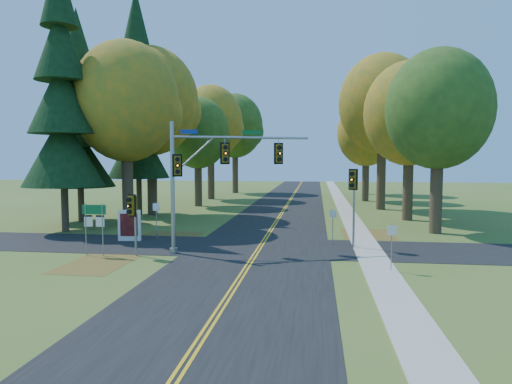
# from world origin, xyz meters

# --- Properties ---
(ground) EXTENTS (160.00, 160.00, 0.00)m
(ground) POSITION_xyz_m (0.00, 0.00, 0.00)
(ground) COLOR #3C5E21
(ground) RESTS_ON ground
(road_main) EXTENTS (8.00, 160.00, 0.02)m
(road_main) POSITION_xyz_m (0.00, 0.00, 0.01)
(road_main) COLOR black
(road_main) RESTS_ON ground
(road_cross) EXTENTS (60.00, 6.00, 0.02)m
(road_cross) POSITION_xyz_m (0.00, 2.00, 0.01)
(road_cross) COLOR black
(road_cross) RESTS_ON ground
(centerline_left) EXTENTS (0.10, 160.00, 0.01)m
(centerline_left) POSITION_xyz_m (-0.10, 0.00, 0.03)
(centerline_left) COLOR gold
(centerline_left) RESTS_ON road_main
(centerline_right) EXTENTS (0.10, 160.00, 0.01)m
(centerline_right) POSITION_xyz_m (0.10, 0.00, 0.03)
(centerline_right) COLOR gold
(centerline_right) RESTS_ON road_main
(sidewalk_east) EXTENTS (1.60, 160.00, 0.06)m
(sidewalk_east) POSITION_xyz_m (6.20, 0.00, 0.03)
(sidewalk_east) COLOR #9E998E
(sidewalk_east) RESTS_ON ground
(leaf_patch_w_near) EXTENTS (4.00, 6.00, 0.00)m
(leaf_patch_w_near) POSITION_xyz_m (-6.50, 4.00, 0.01)
(leaf_patch_w_near) COLOR brown
(leaf_patch_w_near) RESTS_ON ground
(leaf_patch_e) EXTENTS (3.50, 8.00, 0.00)m
(leaf_patch_e) POSITION_xyz_m (6.80, 6.00, 0.01)
(leaf_patch_e) COLOR brown
(leaf_patch_e) RESTS_ON ground
(leaf_patch_w_far) EXTENTS (3.00, 5.00, 0.00)m
(leaf_patch_w_far) POSITION_xyz_m (-7.50, -3.00, 0.01)
(leaf_patch_w_far) COLOR brown
(leaf_patch_w_far) RESTS_ON ground
(tree_w_a) EXTENTS (8.00, 8.00, 14.15)m
(tree_w_a) POSITION_xyz_m (-11.13, 9.38, 9.49)
(tree_w_a) COLOR #38281C
(tree_w_a) RESTS_ON ground
(tree_e_a) EXTENTS (7.20, 7.20, 12.73)m
(tree_e_a) POSITION_xyz_m (11.57, 8.77, 8.53)
(tree_e_a) COLOR #38281C
(tree_e_a) RESTS_ON ground
(tree_w_b) EXTENTS (8.60, 8.60, 15.38)m
(tree_w_b) POSITION_xyz_m (-11.72, 16.29, 10.37)
(tree_w_b) COLOR #38281C
(tree_w_b) RESTS_ON ground
(tree_e_b) EXTENTS (7.60, 7.60, 13.33)m
(tree_e_b) POSITION_xyz_m (10.97, 15.58, 8.90)
(tree_e_b) COLOR #38281C
(tree_e_b) RESTS_ON ground
(tree_w_c) EXTENTS (6.80, 6.80, 11.91)m
(tree_w_c) POSITION_xyz_m (-9.54, 24.47, 7.94)
(tree_w_c) COLOR #38281C
(tree_w_c) RESTS_ON ground
(tree_e_c) EXTENTS (8.80, 8.80, 15.79)m
(tree_e_c) POSITION_xyz_m (9.88, 23.69, 10.66)
(tree_e_c) COLOR #38281C
(tree_e_c) RESTS_ON ground
(tree_w_d) EXTENTS (8.20, 8.20, 14.56)m
(tree_w_d) POSITION_xyz_m (-10.13, 33.18, 9.78)
(tree_w_d) COLOR #38281C
(tree_w_d) RESTS_ON ground
(tree_e_d) EXTENTS (7.00, 7.00, 12.32)m
(tree_e_d) POSITION_xyz_m (9.26, 32.87, 8.24)
(tree_e_d) COLOR #38281C
(tree_e_d) RESTS_ON ground
(tree_w_e) EXTENTS (8.40, 8.40, 14.97)m
(tree_w_e) POSITION_xyz_m (-8.92, 44.09, 10.07)
(tree_w_e) COLOR #38281C
(tree_w_e) RESTS_ON ground
(tree_e_e) EXTENTS (7.80, 7.80, 13.74)m
(tree_e_e) POSITION_xyz_m (10.47, 43.58, 9.19)
(tree_e_e) COLOR #38281C
(tree_e_e) RESTS_ON ground
(pine_a) EXTENTS (5.60, 5.60, 19.48)m
(pine_a) POSITION_xyz_m (-14.50, 6.00, 9.18)
(pine_a) COLOR #38281C
(pine_a) RESTS_ON ground
(pine_b) EXTENTS (5.60, 5.60, 17.31)m
(pine_b) POSITION_xyz_m (-16.00, 11.00, 8.16)
(pine_b) COLOR #38281C
(pine_b) RESTS_ON ground
(pine_c) EXTENTS (5.60, 5.60, 20.56)m
(pine_c) POSITION_xyz_m (-13.00, 16.00, 9.69)
(pine_c) COLOR #38281C
(pine_c) RESTS_ON ground
(traffic_mast) EXTENTS (7.48, 3.13, 7.19)m
(traffic_mast) POSITION_xyz_m (-2.65, 0.33, 4.62)
(traffic_mast) COLOR gray
(traffic_mast) RESTS_ON ground
(east_signal_pole) EXTENTS (0.51, 0.61, 4.62)m
(east_signal_pole) POSITION_xyz_m (5.34, 2.32, 3.50)
(east_signal_pole) COLOR gray
(east_signal_pole) RESTS_ON ground
(ped_signal_pole) EXTENTS (0.50, 0.60, 3.33)m
(ped_signal_pole) POSITION_xyz_m (-6.37, -1.36, 2.47)
(ped_signal_pole) COLOR gray
(ped_signal_pole) RESTS_ON ground
(route_sign_cluster) EXTENTS (1.31, 0.11, 2.81)m
(route_sign_cluster) POSITION_xyz_m (-8.50, -1.41, 1.98)
(route_sign_cluster) COLOR gray
(route_sign_cluster) RESTS_ON ground
(info_kiosk) EXTENTS (1.44, 0.36, 1.97)m
(info_kiosk) POSITION_xyz_m (-8.42, 2.99, 0.98)
(info_kiosk) COLOR white
(info_kiosk) RESTS_ON ground
(reg_sign_e_north) EXTENTS (0.41, 0.10, 2.16)m
(reg_sign_e_north) POSITION_xyz_m (4.25, 3.52, 1.48)
(reg_sign_e_north) COLOR gray
(reg_sign_e_north) RESTS_ON ground
(reg_sign_e_south) EXTENTS (0.42, 0.08, 2.21)m
(reg_sign_e_south) POSITION_xyz_m (6.70, -2.87, 1.51)
(reg_sign_e_south) COLOR gray
(reg_sign_e_south) RESTS_ON ground
(reg_sign_w) EXTENTS (0.46, 0.07, 2.39)m
(reg_sign_w) POSITION_xyz_m (-7.04, 4.08, 1.63)
(reg_sign_w) COLOR gray
(reg_sign_w) RESTS_ON ground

